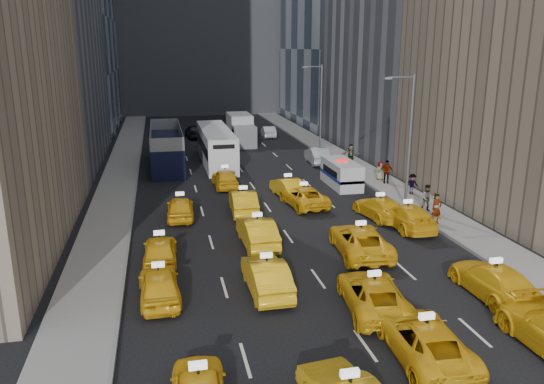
{
  "coord_description": "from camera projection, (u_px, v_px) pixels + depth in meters",
  "views": [
    {
      "loc": [
        -7.02,
        -20.31,
        10.66
      ],
      "look_at": [
        -0.39,
        10.66,
        2.0
      ],
      "focal_mm": 35.0,
      "sensor_mm": 36.0,
      "label": 1
    }
  ],
  "objects": [
    {
      "name": "box_truck",
      "position": [
        241.0,
        130.0,
        60.29
      ],
      "size": [
        3.08,
        7.41,
        3.3
      ],
      "rotation": [
        0.0,
        0.0,
        -0.09
      ],
      "color": "silver",
      "rests_on": "ground"
    },
    {
      "name": "taxi_17",
      "position": [
        288.0,
        187.0,
        38.94
      ],
      "size": [
        2.0,
        4.49,
        1.43
      ],
      "primitive_type": "imported",
      "rotation": [
        0.0,
        0.0,
        3.25
      ],
      "color": "yellow",
      "rests_on": "ground"
    },
    {
      "name": "taxi_2",
      "position": [
        425.0,
        340.0,
        18.67
      ],
      "size": [
        2.67,
        5.22,
        1.41
      ],
      "primitive_type": "imported",
      "rotation": [
        0.0,
        0.0,
        3.07
      ],
      "color": "yellow",
      "rests_on": "ground"
    },
    {
      "name": "pedestrian_0",
      "position": [
        436.0,
        209.0,
        32.42
      ],
      "size": [
        0.76,
        0.55,
        1.93
      ],
      "primitive_type": "imported",
      "rotation": [
        0.0,
        0.0,
        0.14
      ],
      "color": "gray",
      "rests_on": "sidewalk_east"
    },
    {
      "name": "misc_car_0",
      "position": [
        317.0,
        155.0,
        50.18
      ],
      "size": [
        1.92,
        4.78,
        1.54
      ],
      "primitive_type": "imported",
      "rotation": [
        0.0,
        0.0,
        3.08
      ],
      "color": "#B4B6BD",
      "rests_on": "ground"
    },
    {
      "name": "taxi_14",
      "position": [
        304.0,
        196.0,
        36.71
      ],
      "size": [
        2.86,
        5.19,
        1.38
      ],
      "primitive_type": "imported",
      "rotation": [
        0.0,
        0.0,
        3.26
      ],
      "color": "yellow",
      "rests_on": "ground"
    },
    {
      "name": "taxi_9",
      "position": [
        257.0,
        232.0,
        29.4
      ],
      "size": [
        1.77,
        4.77,
        1.56
      ],
      "primitive_type": "imported",
      "rotation": [
        0.0,
        0.0,
        3.17
      ],
      "color": "yellow",
      "rests_on": "ground"
    },
    {
      "name": "misc_car_2",
      "position": [
        227.0,
        130.0,
        65.98
      ],
      "size": [
        2.18,
        4.73,
        1.34
      ],
      "primitive_type": "imported",
      "rotation": [
        0.0,
        0.0,
        3.21
      ],
      "color": "gray",
      "rests_on": "ground"
    },
    {
      "name": "misc_car_3",
      "position": [
        194.0,
        131.0,
        64.48
      ],
      "size": [
        2.33,
        4.96,
        1.64
      ],
      "primitive_type": "imported",
      "rotation": [
        0.0,
        0.0,
        3.23
      ],
      "color": "black",
      "rests_on": "ground"
    },
    {
      "name": "ground",
      "position": [
        331.0,
        297.0,
        23.38
      ],
      "size": [
        160.0,
        160.0,
        0.0
      ],
      "primitive_type": "plane",
      "color": "black",
      "rests_on": "ground"
    },
    {
      "name": "pedestrian_2",
      "position": [
        412.0,
        184.0,
        39.08
      ],
      "size": [
        0.99,
        0.41,
        1.54
      ],
      "primitive_type": "imported",
      "rotation": [
        0.0,
        0.0,
        0.0
      ],
      "color": "gray",
      "rests_on": "sidewalk_east"
    },
    {
      "name": "taxi_16",
      "position": [
        225.0,
        178.0,
        41.58
      ],
      "size": [
        1.84,
        4.36,
        1.47
      ],
      "primitive_type": "imported",
      "rotation": [
        0.0,
        0.0,
        3.16
      ],
      "color": "yellow",
      "rests_on": "ground"
    },
    {
      "name": "streetlight_near",
      "position": [
        408.0,
        137.0,
        35.26
      ],
      "size": [
        2.15,
        0.22,
        9.0
      ],
      "color": "#595B60",
      "rests_on": "ground"
    },
    {
      "name": "pedestrian_5",
      "position": [
        351.0,
        154.0,
        48.92
      ],
      "size": [
        1.84,
        0.81,
        1.91
      ],
      "primitive_type": "imported",
      "rotation": [
        0.0,
        0.0,
        -0.17
      ],
      "color": "gray",
      "rests_on": "sidewalk_east"
    },
    {
      "name": "curb_east",
      "position": [
        340.0,
        166.0,
        48.77
      ],
      "size": [
        0.15,
        90.0,
        0.18
      ],
      "primitive_type": "cube",
      "color": "slate",
      "rests_on": "ground"
    },
    {
      "name": "pedestrian_4",
      "position": [
        380.0,
        171.0,
        43.39
      ],
      "size": [
        0.8,
        0.51,
        1.53
      ],
      "primitive_type": "imported",
      "rotation": [
        0.0,
        0.0,
        0.15
      ],
      "color": "gray",
      "rests_on": "sidewalk_east"
    },
    {
      "name": "taxi_15",
      "position": [
        380.0,
        208.0,
        34.1
      ],
      "size": [
        2.49,
        4.93,
        1.37
      ],
      "primitive_type": "imported",
      "rotation": [
        0.0,
        0.0,
        3.26
      ],
      "color": "yellow",
      "rests_on": "ground"
    },
    {
      "name": "curb_west",
      "position": [
        138.0,
        176.0,
        45.11
      ],
      "size": [
        0.15,
        90.0,
        0.18
      ],
      "primitive_type": "cube",
      "color": "slate",
      "rests_on": "ground"
    },
    {
      "name": "misc_car_4",
      "position": [
        268.0,
        132.0,
        64.96
      ],
      "size": [
        1.72,
        4.23,
        1.37
      ],
      "primitive_type": "imported",
      "rotation": [
        0.0,
        0.0,
        3.08
      ],
      "color": "#B3B6BC",
      "rests_on": "ground"
    },
    {
      "name": "nypd_van",
      "position": [
        341.0,
        174.0,
        41.94
      ],
      "size": [
        2.28,
        5.14,
        2.16
      ],
      "rotation": [
        0.0,
        0.0,
        0.07
      ],
      "color": "silver",
      "rests_on": "ground"
    },
    {
      "name": "taxi_10",
      "position": [
        360.0,
        240.0,
        28.15
      ],
      "size": [
        3.02,
        5.65,
        1.51
      ],
      "primitive_type": "imported",
      "rotation": [
        0.0,
        0.0,
        3.04
      ],
      "color": "yellow",
      "rests_on": "ground"
    },
    {
      "name": "misc_car_1",
      "position": [
        171.0,
        140.0,
        59.03
      ],
      "size": [
        2.67,
        5.32,
        1.45
      ],
      "primitive_type": "imported",
      "rotation": [
        0.0,
        0.0,
        3.09
      ],
      "color": "black",
      "rests_on": "ground"
    },
    {
      "name": "taxi_11",
      "position": [
        407.0,
        216.0,
        32.19
      ],
      "size": [
        2.08,
        5.08,
        1.47
      ],
      "primitive_type": "imported",
      "rotation": [
        0.0,
        0.0,
        3.14
      ],
      "color": "yellow",
      "rests_on": "ground"
    },
    {
      "name": "double_decker",
      "position": [
        166.0,
        147.0,
        48.9
      ],
      "size": [
        4.19,
        12.48,
        3.56
      ],
      "rotation": [
        0.0,
        0.0,
        0.12
      ],
      "color": "black",
      "rests_on": "ground"
    },
    {
      "name": "city_bus",
      "position": [
        216.0,
        146.0,
        50.28
      ],
      "size": [
        3.27,
        12.66,
        3.24
      ],
      "rotation": [
        0.0,
        0.0,
        0.05
      ],
      "color": "white",
      "rests_on": "ground"
    },
    {
      "name": "taxi_12",
      "position": [
        180.0,
        208.0,
        34.0
      ],
      "size": [
        1.9,
        4.28,
        1.43
      ],
      "primitive_type": "imported",
      "rotation": [
        0.0,
        0.0,
        3.09
      ],
      "color": "yellow",
      "rests_on": "ground"
    },
    {
      "name": "streetlight_far",
      "position": [
        320.0,
        106.0,
        54.12
      ],
      "size": [
        2.15,
        0.22,
        9.0
      ],
      "color": "#595B60",
      "rests_on": "ground"
    },
    {
      "name": "taxi_5",
      "position": [
        266.0,
        276.0,
        23.77
      ],
      "size": [
        1.67,
        4.66,
        1.53
      ],
      "primitive_type": "imported",
      "rotation": [
        0.0,
        0.0,
        3.15
      ],
      "color": "yellow",
      "rests_on": "ground"
    },
    {
      "name": "taxi_8",
      "position": [
        160.0,
        250.0,
        26.95
      ],
      "size": [
        1.79,
        4.19,
        1.41
      ],
      "primitive_type": "imported",
      "rotation": [
        0.0,
        0.0,
        3.11
      ],
      "color": "yellow",
      "rests_on": "ground"
    },
    {
      "name": "sidewalk_east",
      "position": [
        354.0,
        166.0,
        49.07
      ],
      "size": [
        3.0,
        90.0,
        0.15
      ],
      "primitive_type": "cube",
      "color": "gray",
      "rests_on": "ground"
    },
    {
      "name": "taxi_4",
      "position": [
        159.0,
        285.0,
        22.94
      ],
      "size": [
        1.9,
        4.33,
        1.45
      ],
      "primitive_type": "imported",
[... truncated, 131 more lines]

